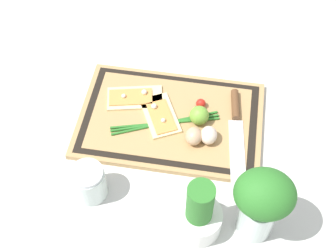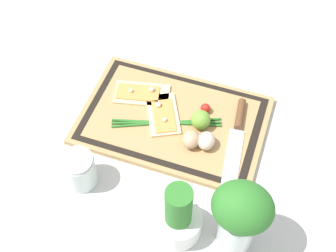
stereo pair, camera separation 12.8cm
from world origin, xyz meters
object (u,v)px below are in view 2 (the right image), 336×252
lime (201,120)px  egg_brown (191,140)px  pizza_slice_near (141,93)px  pizza_slice_far (163,114)px  herb_glass (241,215)px  sauce_jar (80,171)px  cherry_tomato_red (205,108)px  knife (237,131)px  herb_pot (178,218)px  egg_pink (206,141)px

lime → egg_brown: bearing=85.2°
pizza_slice_near → pizza_slice_far: 0.10m
pizza_slice_far → herb_glass: 0.42m
egg_brown → sauce_jar: size_ratio=0.53×
cherry_tomato_red → pizza_slice_near: bearing=0.6°
pizza_slice_far → sauce_jar: bearing=61.9°
lime → sauce_jar: size_ratio=0.54×
pizza_slice_near → egg_brown: size_ratio=3.26×
knife → herb_glass: size_ratio=1.39×
herb_glass → cherry_tomato_red: bearing=-63.0°
lime → cherry_tomato_red: lime is taller
herb_glass → knife: bearing=-77.1°
cherry_tomato_red → sauce_jar: (0.25, 0.31, 0.01)m
knife → sauce_jar: size_ratio=3.18×
pizza_slice_near → herb_pot: bearing=123.0°
knife → egg_pink: (0.07, 0.07, 0.02)m
lime → cherry_tomato_red: (0.00, -0.05, -0.01)m
pizza_slice_near → egg_brown: egg_brown is taller
egg_brown → cherry_tomato_red: egg_brown is taller
cherry_tomato_red → herb_glass: size_ratio=0.12×
egg_pink → sauce_jar: 0.34m
egg_brown → lime: size_ratio=0.99×
herb_pot → sauce_jar: herb_pot is taller
egg_pink → lime: lime is taller
pizza_slice_near → herb_pot: (-0.23, 0.36, 0.04)m
sauce_jar → herb_glass: size_ratio=0.44×
lime → knife: bearing=-173.1°
lime → cherry_tomato_red: size_ratio=1.93×
pizza_slice_far → egg_pink: egg_pink is taller
pizza_slice_far → herb_glass: (-0.28, 0.29, 0.11)m
egg_pink → sauce_jar: size_ratio=0.53×
herb_pot → sauce_jar: size_ratio=1.87×
pizza_slice_near → sauce_jar: bearing=80.7°
sauce_jar → egg_brown: bearing=-142.2°
knife → egg_brown: bearing=36.4°
pizza_slice_near → lime: (-0.20, 0.05, 0.02)m
knife → egg_pink: egg_pink is taller
pizza_slice_near → lime: lime is taller
egg_pink → herb_pot: herb_pot is taller
pizza_slice_near → sauce_jar: size_ratio=1.73×
pizza_slice_far → egg_pink: size_ratio=3.15×
egg_brown → sauce_jar: sauce_jar is taller
knife → herb_pot: bearing=77.9°
pizza_slice_near → egg_pink: egg_pink is taller
pizza_slice_far → cherry_tomato_red: 0.12m
egg_pink → pizza_slice_near: bearing=-25.6°
herb_glass → egg_brown: bearing=-50.9°
knife → egg_brown: egg_brown is taller
egg_brown → cherry_tomato_red: bearing=-92.1°
egg_pink → cherry_tomato_red: (0.03, -0.11, -0.01)m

